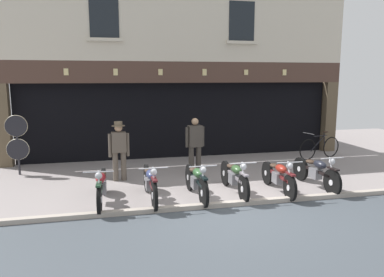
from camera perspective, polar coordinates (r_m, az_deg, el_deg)
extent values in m
cube|color=gray|center=(12.98, -1.37, -3.25)|extent=(23.80, 10.00, 0.08)
cube|color=#AA9E92|center=(8.39, 5.60, -10.14)|extent=(23.80, 0.16, 0.18)
cube|color=black|center=(15.00, -3.18, 3.65)|extent=(10.86, 4.00, 2.60)
cube|color=brown|center=(13.05, -26.82, 1.76)|extent=(0.44, 0.36, 2.60)
cube|color=brown|center=(15.12, 20.08, 3.13)|extent=(0.44, 0.36, 2.60)
cube|color=black|center=(13.27, -1.88, 3.46)|extent=(10.39, 0.03, 2.18)
cube|color=#493229|center=(12.78, -1.53, 10.06)|extent=(11.80, 0.24, 0.70)
cube|color=#DBC684|center=(12.43, -18.63, 9.59)|extent=(0.14, 0.03, 0.21)
cube|color=#DBC684|center=(12.39, -11.56, 9.89)|extent=(0.14, 0.03, 0.21)
cube|color=#DBC684|center=(12.51, -4.83, 10.04)|extent=(0.14, 0.03, 0.20)
cube|color=#DBC684|center=(12.82, 1.92, 10.05)|extent=(0.14, 0.03, 0.22)
cube|color=#DBC684|center=(13.28, 8.24, 9.94)|extent=(0.14, 0.03, 0.18)
cube|color=#DBC684|center=(13.87, 13.89, 9.74)|extent=(0.14, 0.03, 0.21)
cube|color=beige|center=(12.99, -1.64, 17.58)|extent=(11.80, 0.40, 2.70)
cube|color=black|center=(12.52, -13.25, 17.65)|extent=(0.90, 0.02, 1.30)
cube|color=beige|center=(12.40, -13.12, 14.48)|extent=(1.10, 0.12, 0.10)
cube|color=black|center=(13.34, 7.59, 17.29)|extent=(0.90, 0.02, 1.30)
cube|color=beige|center=(13.23, 7.59, 14.31)|extent=(1.10, 0.12, 0.10)
cylinder|color=black|center=(8.01, -13.93, -9.08)|extent=(0.11, 0.63, 0.62)
cylinder|color=silver|center=(8.01, -13.93, -9.08)|extent=(0.11, 0.14, 0.14)
cylinder|color=black|center=(9.38, -13.29, -6.30)|extent=(0.12, 0.63, 0.62)
cylinder|color=silver|center=(9.38, -13.29, -6.30)|extent=(0.12, 0.14, 0.14)
cube|color=#1E3926|center=(8.66, -13.61, -6.82)|extent=(0.15, 1.33, 0.07)
cube|color=slate|center=(8.68, -13.60, -7.26)|extent=(0.22, 0.33, 0.26)
ellipsoid|color=maroon|center=(8.44, -13.75, -5.84)|extent=(0.25, 0.47, 0.20)
ellipsoid|color=#38281E|center=(8.86, -13.55, -5.23)|extent=(0.22, 0.31, 0.10)
cube|color=#1E3926|center=(7.91, -14.02, -6.80)|extent=(0.12, 0.37, 0.04)
sphere|color=silver|center=(7.92, -14.04, -5.51)|extent=(0.15, 0.15, 0.15)
cylinder|color=silver|center=(7.90, -14.06, -4.95)|extent=(0.62, 0.06, 0.02)
cylinder|color=silver|center=(7.96, -13.99, -7.00)|extent=(0.05, 0.25, 0.61)
cylinder|color=black|center=(8.00, -5.74, -8.65)|extent=(0.07, 0.67, 0.67)
cylinder|color=silver|center=(8.00, -5.74, -8.65)|extent=(0.10, 0.15, 0.15)
cylinder|color=black|center=(9.37, -6.92, -5.97)|extent=(0.08, 0.67, 0.67)
cylinder|color=silver|center=(9.37, -6.92, -5.97)|extent=(0.11, 0.15, 0.15)
cube|color=#50191D|center=(8.65, -6.39, -6.45)|extent=(0.08, 1.32, 0.07)
cube|color=slate|center=(8.67, -6.39, -6.89)|extent=(0.20, 0.32, 0.26)
ellipsoid|color=navy|center=(8.43, -6.28, -5.45)|extent=(0.22, 0.46, 0.20)
ellipsoid|color=#38281E|center=(8.85, -6.62, -4.88)|extent=(0.20, 0.30, 0.10)
cube|color=#50191D|center=(7.90, -5.78, -6.19)|extent=(0.10, 0.36, 0.04)
sphere|color=silver|center=(7.92, -5.86, -5.08)|extent=(0.15, 0.15, 0.15)
cylinder|color=silver|center=(7.90, -5.87, -4.52)|extent=(0.62, 0.03, 0.02)
cylinder|color=silver|center=(7.96, -5.82, -6.58)|extent=(0.04, 0.28, 0.60)
cylinder|color=black|center=(8.18, 1.79, -8.29)|extent=(0.08, 0.65, 0.65)
cylinder|color=silver|center=(8.18, 1.79, -8.29)|extent=(0.10, 0.14, 0.14)
cylinder|color=black|center=(9.39, -0.36, -5.93)|extent=(0.09, 0.65, 0.65)
cylinder|color=silver|center=(9.39, -0.36, -5.93)|extent=(0.11, 0.14, 0.14)
cube|color=black|center=(8.75, 0.64, -6.28)|extent=(0.08, 1.20, 0.07)
cube|color=slate|center=(8.77, 0.64, -6.72)|extent=(0.20, 0.32, 0.26)
ellipsoid|color=#2C512C|center=(8.55, 0.91, -5.26)|extent=(0.23, 0.46, 0.20)
ellipsoid|color=#38281E|center=(8.92, 0.26, -4.77)|extent=(0.20, 0.30, 0.10)
cube|color=black|center=(8.08, 1.80, -5.96)|extent=(0.10, 0.36, 0.04)
sphere|color=silver|center=(8.10, 1.69, -4.80)|extent=(0.15, 0.15, 0.15)
cylinder|color=silver|center=(8.08, 1.70, -4.25)|extent=(0.62, 0.03, 0.02)
cylinder|color=silver|center=(8.13, 1.72, -6.26)|extent=(0.04, 0.27, 0.61)
cylinder|color=black|center=(8.54, 7.90, -7.63)|extent=(0.09, 0.64, 0.64)
cylinder|color=silver|center=(8.54, 7.90, -7.63)|extent=(0.10, 0.14, 0.14)
cylinder|color=black|center=(9.84, 5.12, -5.27)|extent=(0.10, 0.64, 0.64)
cylinder|color=silver|center=(9.84, 5.12, -5.27)|extent=(0.11, 0.14, 0.14)
cube|color=gray|center=(9.16, 6.42, -5.65)|extent=(0.10, 1.31, 0.07)
cube|color=slate|center=(9.17, 6.42, -6.07)|extent=(0.21, 0.32, 0.26)
ellipsoid|color=#2D4B28|center=(8.95, 6.79, -4.69)|extent=(0.23, 0.47, 0.20)
ellipsoid|color=#38281E|center=(9.35, 5.96, -4.18)|extent=(0.21, 0.30, 0.10)
cube|color=gray|center=(8.45, 7.95, -5.41)|extent=(0.11, 0.36, 0.04)
sphere|color=silver|center=(8.47, 7.84, -4.27)|extent=(0.15, 0.15, 0.15)
cylinder|color=silver|center=(8.45, 7.85, -3.75)|extent=(0.62, 0.04, 0.02)
cylinder|color=silver|center=(8.50, 7.85, -5.68)|extent=(0.04, 0.26, 0.61)
cylinder|color=black|center=(8.89, 14.69, -7.27)|extent=(0.10, 0.61, 0.61)
cylinder|color=silver|center=(8.89, 14.69, -7.27)|extent=(0.11, 0.14, 0.13)
cylinder|color=black|center=(10.08, 11.39, -5.16)|extent=(0.11, 0.62, 0.61)
cylinder|color=silver|center=(10.08, 11.39, -5.16)|extent=(0.12, 0.14, 0.13)
cube|color=maroon|center=(9.45, 12.96, -5.45)|extent=(0.12, 1.25, 0.07)
cube|color=slate|center=(9.47, 12.95, -5.86)|extent=(0.21, 0.33, 0.26)
ellipsoid|color=maroon|center=(9.25, 13.41, -4.50)|extent=(0.24, 0.47, 0.20)
ellipsoid|color=#38281E|center=(9.62, 12.42, -4.05)|extent=(0.21, 0.31, 0.10)
cube|color=maroon|center=(8.80, 14.78, -5.24)|extent=(0.11, 0.36, 0.04)
sphere|color=silver|center=(8.81, 14.66, -4.05)|extent=(0.15, 0.15, 0.15)
cylinder|color=silver|center=(8.79, 14.68, -3.54)|extent=(0.62, 0.05, 0.02)
cylinder|color=silver|center=(8.85, 14.66, -5.40)|extent=(0.05, 0.28, 0.61)
cylinder|color=black|center=(9.57, 20.58, -6.29)|extent=(0.10, 0.64, 0.64)
cylinder|color=silver|center=(9.57, 20.58, -6.29)|extent=(0.11, 0.14, 0.14)
cylinder|color=black|center=(10.68, 16.19, -4.46)|extent=(0.11, 0.64, 0.64)
cylinder|color=silver|center=(10.68, 16.19, -4.46)|extent=(0.12, 0.15, 0.14)
cube|color=black|center=(10.09, 18.30, -4.67)|extent=(0.13, 1.28, 0.07)
cube|color=slate|center=(10.10, 18.28, -5.05)|extent=(0.22, 0.33, 0.26)
ellipsoid|color=black|center=(9.91, 18.89, -3.76)|extent=(0.24, 0.47, 0.20)
ellipsoid|color=#38281E|center=(10.25, 17.57, -3.38)|extent=(0.21, 0.31, 0.10)
cube|color=black|center=(9.49, 20.70, -4.32)|extent=(0.12, 0.36, 0.04)
sphere|color=silver|center=(9.50, 20.55, -3.30)|extent=(0.15, 0.15, 0.15)
cylinder|color=silver|center=(9.49, 20.57, -2.83)|extent=(0.62, 0.05, 0.02)
cylinder|color=silver|center=(9.53, 20.54, -4.55)|extent=(0.05, 0.28, 0.61)
cylinder|color=brown|center=(10.41, -10.36, -4.10)|extent=(0.15, 0.15, 0.81)
cylinder|color=brown|center=(10.39, -11.57, -4.16)|extent=(0.15, 0.15, 0.81)
cube|color=brown|center=(10.27, -11.08, -0.55)|extent=(0.39, 0.24, 0.55)
cube|color=silver|center=(10.37, -11.16, -0.09)|extent=(0.14, 0.03, 0.31)
cube|color=maroon|center=(10.38, -11.16, -0.14)|extent=(0.05, 0.02, 0.29)
cylinder|color=brown|center=(10.31, -9.77, -0.92)|extent=(0.09, 0.09, 0.63)
cylinder|color=brown|center=(10.26, -12.37, -1.05)|extent=(0.09, 0.09, 0.63)
sphere|color=tan|center=(10.21, -11.15, 1.60)|extent=(0.21, 0.21, 0.21)
cylinder|color=brown|center=(10.20, -11.16, 1.91)|extent=(0.35, 0.35, 0.01)
cylinder|color=brown|center=(10.19, -11.17, 2.23)|extent=(0.22, 0.22, 0.11)
cylinder|color=#38332D|center=(10.70, 1.00, -3.41)|extent=(0.15, 0.15, 0.87)
cylinder|color=#38332D|center=(10.63, -0.11, -3.50)|extent=(0.15, 0.15, 0.87)
cube|color=#38332D|center=(10.53, 0.45, 0.36)|extent=(0.41, 0.27, 0.61)
cube|color=white|center=(10.62, 0.23, 0.84)|extent=(0.14, 0.04, 0.34)
cube|color=black|center=(10.64, 0.20, 0.78)|extent=(0.05, 0.02, 0.32)
cylinder|color=#38332D|center=(10.61, 1.63, 0.34)|extent=(0.09, 0.09, 0.56)
cylinder|color=#38332D|center=(10.45, -0.75, 0.19)|extent=(0.09, 0.09, 0.56)
sphere|color=#9E7A5B|center=(10.47, 0.45, 2.59)|extent=(0.20, 0.20, 0.20)
cylinder|color=#232328|center=(11.81, -25.01, -1.00)|extent=(0.06, 0.06, 1.71)
cylinder|color=black|center=(11.71, -25.23, 1.74)|extent=(0.60, 0.03, 0.60)
torus|color=beige|center=(11.73, -25.21, 1.75)|extent=(0.62, 0.04, 0.62)
cylinder|color=black|center=(11.81, -24.99, -1.52)|extent=(0.60, 0.03, 0.60)
torus|color=beige|center=(11.83, -24.98, -1.51)|extent=(0.62, 0.04, 0.62)
cube|color=silver|center=(13.86, 9.03, 4.66)|extent=(0.78, 0.02, 0.92)
cube|color=#1E3323|center=(13.82, 9.09, 6.15)|extent=(0.78, 0.01, 0.20)
torus|color=black|center=(13.35, 17.21, -1.64)|extent=(0.71, 0.21, 0.72)
torus|color=black|center=(14.12, 20.40, -1.22)|extent=(0.71, 0.21, 0.72)
cylinder|color=black|center=(13.62, 18.57, -0.72)|extent=(0.59, 0.17, 0.52)
cylinder|color=black|center=(13.65, 18.95, 0.39)|extent=(0.59, 0.17, 0.03)
cylinder|color=black|center=(13.82, 19.49, -0.13)|extent=(0.10, 0.05, 0.52)
ellipsoid|color=#332319|center=(13.81, 19.67, 0.95)|extent=(0.26, 0.17, 0.06)
cylinder|color=silver|center=(13.25, 17.33, 0.74)|extent=(0.14, 0.49, 0.02)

